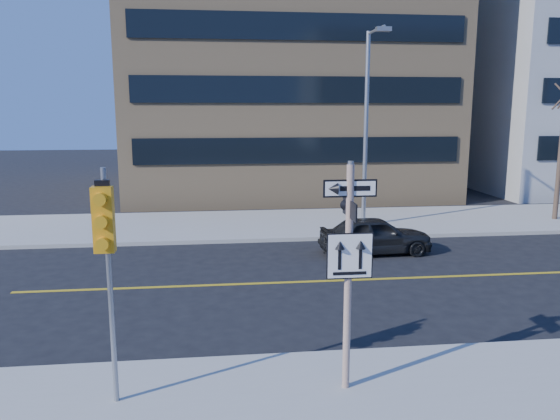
{
  "coord_description": "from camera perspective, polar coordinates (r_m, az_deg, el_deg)",
  "views": [
    {
      "loc": [
        -2.22,
        -11.35,
        5.06
      ],
      "look_at": [
        -0.42,
        4.0,
        2.19
      ],
      "focal_mm": 35.0,
      "sensor_mm": 36.0,
      "label": 1
    }
  ],
  "objects": [
    {
      "name": "parked_car_a",
      "position": [
        19.58,
        9.93,
        -2.6
      ],
      "size": [
        1.79,
        4.01,
        1.34
      ],
      "primitive_type": "imported",
      "rotation": [
        0.0,
        0.0,
        1.62
      ],
      "color": "black",
      "rests_on": "ground"
    },
    {
      "name": "traffic_signal",
      "position": [
        9.09,
        -17.8,
        -2.9
      ],
      "size": [
        0.32,
        0.45,
        4.0
      ],
      "color": "gray",
      "rests_on": "near_sidewalk"
    },
    {
      "name": "sign_pole",
      "position": [
        9.48,
        7.18,
        -5.63
      ],
      "size": [
        0.92,
        0.92,
        4.06
      ],
      "color": "silver",
      "rests_on": "near_sidewalk"
    },
    {
      "name": "ground",
      "position": [
        12.62,
        4.13,
        -13.15
      ],
      "size": [
        120.0,
        120.0,
        0.0
      ],
      "primitive_type": "plane",
      "color": "black",
      "rests_on": "ground"
    },
    {
      "name": "building_brick",
      "position": [
        36.8,
        -0.07,
        16.66
      ],
      "size": [
        18.0,
        18.0,
        18.0
      ],
      "primitive_type": "cube",
      "color": "tan",
      "rests_on": "ground"
    },
    {
      "name": "streetlight_a",
      "position": [
        22.96,
        9.16,
        9.63
      ],
      "size": [
        0.55,
        2.25,
        8.0
      ],
      "color": "gray",
      "rests_on": "far_sidewalk"
    }
  ]
}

